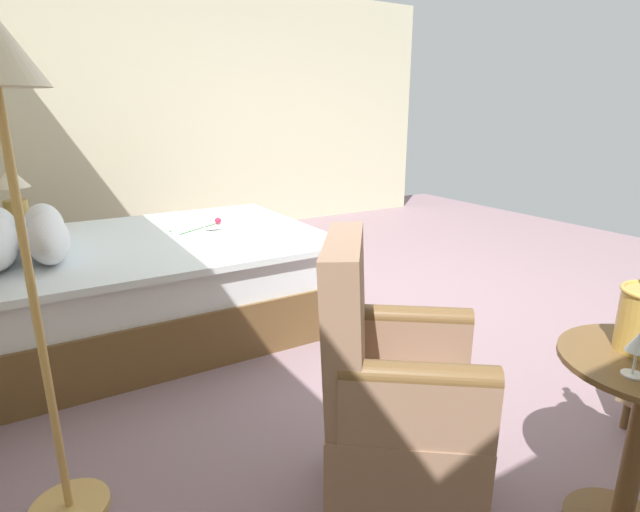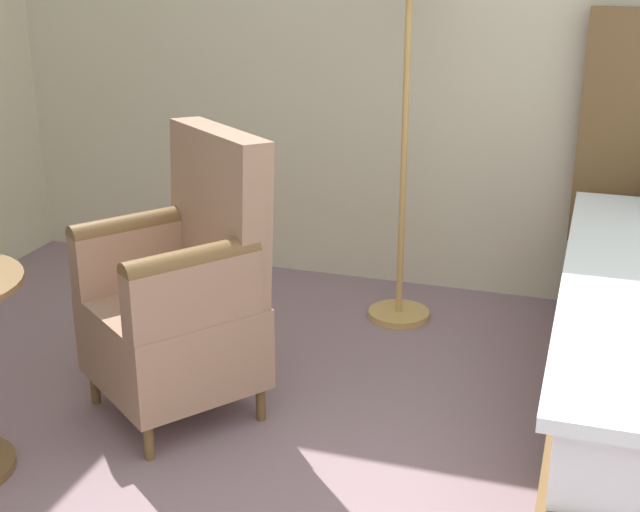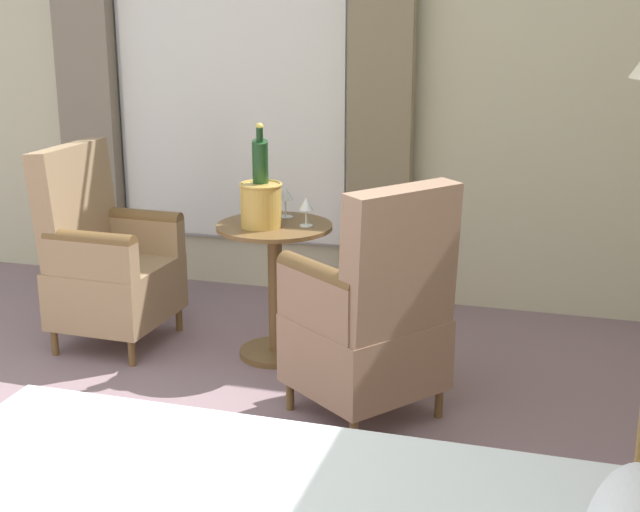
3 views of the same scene
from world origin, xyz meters
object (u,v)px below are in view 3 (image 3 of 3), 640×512
champagne_bucket (261,197)px  wine_glass_near_bucket (306,206)px  armchair_by_window (372,318)px  side_table_round (275,281)px  wine_glass_near_edge (285,195)px  armchair_facing_bed (106,261)px

champagne_bucket → wine_glass_near_bucket: bearing=107.0°
wine_glass_near_bucket → armchair_by_window: armchair_by_window is taller
side_table_round → wine_glass_near_edge: (-0.15, 0.01, 0.40)m
side_table_round → wine_glass_near_edge: wine_glass_near_edge is taller
wine_glass_near_bucket → champagne_bucket: bearing=-73.0°
side_table_round → wine_glass_near_bucket: wine_glass_near_bucket is taller
side_table_round → wine_glass_near_edge: size_ratio=4.21×
side_table_round → armchair_facing_bed: 0.89m
champagne_bucket → wine_glass_near_edge: size_ratio=3.11×
wine_glass_near_edge → armchair_by_window: armchair_by_window is taller
armchair_by_window → armchair_facing_bed: bearing=-107.4°
wine_glass_near_bucket → wine_glass_near_edge: wine_glass_near_edge is taller
armchair_by_window → armchair_facing_bed: size_ratio=1.01×
champagne_bucket → armchair_by_window: bearing=53.6°
champagne_bucket → wine_glass_near_edge: 0.21m
side_table_round → armchair_by_window: (0.54, 0.61, 0.06)m
side_table_round → champagne_bucket: (0.05, -0.05, 0.43)m
side_table_round → armchair_facing_bed: armchair_facing_bed is taller
wine_glass_near_edge → armchair_facing_bed: 0.99m
wine_glass_near_bucket → wine_glass_near_edge: bearing=-132.8°
wine_glass_near_edge → armchair_facing_bed: (0.22, -0.89, -0.35)m
armchair_by_window → armchair_facing_bed: 1.58m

